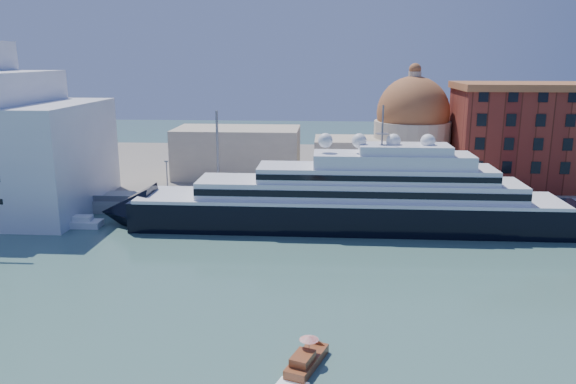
{
  "coord_description": "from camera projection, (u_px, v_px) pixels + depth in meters",
  "views": [
    {
      "loc": [
        1.71,
        -76.81,
        30.82
      ],
      "look_at": [
        -4.83,
        18.0,
        7.87
      ],
      "focal_mm": 35.0,
      "sensor_mm": 36.0,
      "label": 1
    }
  ],
  "objects": [
    {
      "name": "warehouse",
      "position": [
        551.0,
        135.0,
        125.55
      ],
      "size": [
        43.0,
        19.0,
        23.25
      ],
      "color": "maroon",
      "rests_on": "land"
    },
    {
      "name": "lamp_posts",
      "position": [
        254.0,
        165.0,
        111.66
      ],
      "size": [
        120.8,
        2.4,
        18.0
      ],
      "color": "slate",
      "rests_on": "quay"
    },
    {
      "name": "church",
      "position": [
        346.0,
        142.0,
        134.82
      ],
      "size": [
        66.0,
        18.0,
        25.5
      ],
      "color": "beige",
      "rests_on": "land"
    },
    {
      "name": "water_taxi",
      "position": [
        306.0,
        359.0,
        57.2
      ],
      "size": [
        4.51,
        7.22,
        3.26
      ],
      "rotation": [
        0.0,
        0.0,
        -0.35
      ],
      "color": "maroon",
      "rests_on": "ground"
    },
    {
      "name": "service_barge",
      "position": [
        75.0,
        223.0,
        104.32
      ],
      "size": [
        10.26,
        3.56,
        2.3
      ],
      "rotation": [
        0.0,
        0.0,
        0.02
      ],
      "color": "white",
      "rests_on": "ground"
    },
    {
      "name": "quay",
      "position": [
        317.0,
        206.0,
        114.51
      ],
      "size": [
        180.0,
        10.0,
        2.5
      ],
      "primitive_type": "cube",
      "color": "gray",
      "rests_on": "ground"
    },
    {
      "name": "ground",
      "position": [
        313.0,
        274.0,
        81.84
      ],
      "size": [
        400.0,
        400.0,
        0.0
      ],
      "primitive_type": "plane",
      "color": "#38625B",
      "rests_on": "ground"
    },
    {
      "name": "land",
      "position": [
        320.0,
        168.0,
        154.33
      ],
      "size": [
        260.0,
        72.0,
        2.0
      ],
      "primitive_type": "cube",
      "color": "slate",
      "rests_on": "ground"
    },
    {
      "name": "superyacht",
      "position": [
        333.0,
        204.0,
        102.86
      ],
      "size": [
        88.39,
        12.25,
        26.42
      ],
      "color": "black",
      "rests_on": "ground"
    },
    {
      "name": "quay_fence",
      "position": [
        317.0,
        202.0,
        109.71
      ],
      "size": [
        180.0,
        0.1,
        1.2
      ],
      "primitive_type": "cube",
      "color": "slate",
      "rests_on": "quay"
    }
  ]
}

